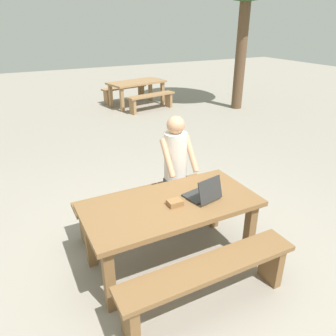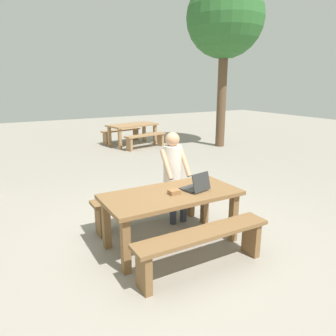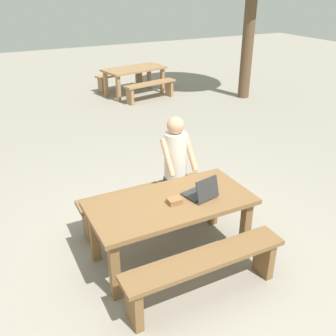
{
  "view_description": "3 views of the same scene",
  "coord_description": "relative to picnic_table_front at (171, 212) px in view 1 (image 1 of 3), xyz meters",
  "views": [
    {
      "loc": [
        -1.26,
        -2.39,
        2.34
      ],
      "look_at": [
        0.09,
        0.25,
        0.96
      ],
      "focal_mm": 34.36,
      "sensor_mm": 36.0,
      "label": 1
    },
    {
      "loc": [
        -1.88,
        -3.22,
        2.05
      ],
      "look_at": [
        0.09,
        0.25,
        0.96
      ],
      "focal_mm": 33.74,
      "sensor_mm": 36.0,
      "label": 2
    },
    {
      "loc": [
        -1.58,
        -3.02,
        2.77
      ],
      "look_at": [
        0.09,
        0.25,
        0.96
      ],
      "focal_mm": 40.78,
      "sensor_mm": 36.0,
      "label": 3
    }
  ],
  "objects": [
    {
      "name": "ground_plane",
      "position": [
        0.0,
        0.0,
        -0.6
      ],
      "size": [
        30.0,
        30.0,
        0.0
      ],
      "primitive_type": "plane",
      "color": "gray"
    },
    {
      "name": "picnic_table_front",
      "position": [
        0.0,
        0.0,
        0.0
      ],
      "size": [
        1.72,
        0.84,
        0.71
      ],
      "color": "brown",
      "rests_on": "ground"
    },
    {
      "name": "bench_near",
      "position": [
        0.0,
        -0.7,
        -0.25
      ],
      "size": [
        1.64,
        0.3,
        0.48
      ],
      "color": "brown",
      "rests_on": "ground"
    },
    {
      "name": "bench_far",
      "position": [
        0.0,
        0.7,
        -0.25
      ],
      "size": [
        1.64,
        0.3,
        0.48
      ],
      "color": "brown",
      "rests_on": "ground"
    },
    {
      "name": "laptop",
      "position": [
        0.32,
        -0.08,
        0.17
      ],
      "size": [
        0.34,
        0.35,
        0.25
      ],
      "rotation": [
        0.0,
        0.0,
        3.34
      ],
      "color": "#2D2D2D",
      "rests_on": "picnic_table_front"
    },
    {
      "name": "small_pouch",
      "position": [
        0.01,
        -0.06,
        0.13
      ],
      "size": [
        0.14,
        0.11,
        0.05
      ],
      "color": "olive",
      "rests_on": "picnic_table_front"
    },
    {
      "name": "person_seated",
      "position": [
        0.42,
        0.66,
        0.18
      ],
      "size": [
        0.38,
        0.39,
        1.35
      ],
      "color": "#333847",
      "rests_on": "ground"
    },
    {
      "name": "picnic_table_mid",
      "position": [
        2.23,
        6.4,
        -0.01
      ],
      "size": [
        1.73,
        1.12,
        0.7
      ],
      "rotation": [
        0.0,
        0.0,
        0.2
      ],
      "color": "#9E754C",
      "rests_on": "ground"
    },
    {
      "name": "bench_mid_south",
      "position": [
        2.37,
        5.71,
        -0.28
      ],
      "size": [
        1.47,
        0.59,
        0.45
      ],
      "rotation": [
        0.0,
        0.0,
        0.2
      ],
      "color": "#9E754C",
      "rests_on": "ground"
    },
    {
      "name": "bench_mid_north",
      "position": [
        2.09,
        7.09,
        -0.28
      ],
      "size": [
        1.47,
        0.59,
        0.45
      ],
      "rotation": [
        0.0,
        0.0,
        0.2
      ],
      "color": "#9E754C",
      "rests_on": "ground"
    }
  ]
}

